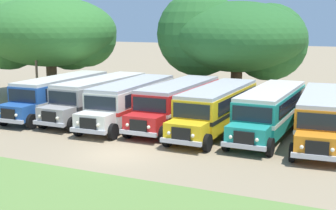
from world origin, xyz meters
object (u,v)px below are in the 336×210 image
at_px(parked_bus_slot_2, 132,100).
at_px(secondary_tree, 50,33).
at_px(parked_bus_slot_3, 178,101).
at_px(parked_bus_slot_5, 271,109).
at_px(parked_bus_slot_4, 217,107).
at_px(parked_bus_slot_0, 61,93).
at_px(parked_bus_slot_1, 100,95).
at_px(utility_pole, 36,64).
at_px(parked_bus_slot_6, 323,115).
at_px(broad_shade_tree, 235,37).

distance_m(parked_bus_slot_2, secondary_tree, 15.11).
xyz_separation_m(parked_bus_slot_3, secondary_tree, (-15.82, 6.35, 4.24)).
bearing_deg(parked_bus_slot_5, parked_bus_slot_4, -79.29).
relative_size(parked_bus_slot_5, secondary_tree, 0.81).
distance_m(parked_bus_slot_0, parked_bus_slot_4, 12.54).
bearing_deg(parked_bus_slot_2, parked_bus_slot_3, 101.31).
bearing_deg(parked_bus_slot_4, parked_bus_slot_5, 100.35).
distance_m(parked_bus_slot_1, secondary_tree, 12.36).
bearing_deg(parked_bus_slot_5, parked_bus_slot_1, -89.06).
height_order(secondary_tree, utility_pole, secondary_tree).
bearing_deg(parked_bus_slot_5, parked_bus_slot_2, -85.48).
xyz_separation_m(parked_bus_slot_0, parked_bus_slot_6, (19.04, 0.02, 0.00)).
bearing_deg(parked_bus_slot_0, utility_pole, -122.68).
bearing_deg(utility_pole, parked_bus_slot_5, -6.36).
xyz_separation_m(parked_bus_slot_5, broad_shade_tree, (-5.63, 10.71, 4.00)).
distance_m(parked_bus_slot_0, utility_pole, 5.58).
height_order(parked_bus_slot_6, broad_shade_tree, broad_shade_tree).
bearing_deg(parked_bus_slot_0, parked_bus_slot_5, 89.59).
bearing_deg(broad_shade_tree, parked_bus_slot_2, -109.31).
height_order(parked_bus_slot_5, utility_pole, utility_pole).
relative_size(parked_bus_slot_0, parked_bus_slot_6, 0.99).
bearing_deg(parked_bus_slot_6, parked_bus_slot_4, -92.80).
xyz_separation_m(parked_bus_slot_2, parked_bus_slot_5, (9.60, 0.61, 0.00)).
distance_m(parked_bus_slot_0, secondary_tree, 10.33).
xyz_separation_m(parked_bus_slot_3, parked_bus_slot_4, (3.06, -0.76, 0.00)).
relative_size(parked_bus_slot_0, parked_bus_slot_4, 1.00).
relative_size(parked_bus_slot_0, secondary_tree, 0.81).
distance_m(parked_bus_slot_0, broad_shade_tree, 15.64).
bearing_deg(parked_bus_slot_0, parked_bus_slot_1, 95.33).
bearing_deg(utility_pole, parked_bus_slot_4, -9.48).
height_order(parked_bus_slot_3, broad_shade_tree, broad_shade_tree).
distance_m(broad_shade_tree, secondary_tree, 17.10).
bearing_deg(utility_pole, parked_bus_slot_1, -16.39).
distance_m(parked_bus_slot_6, utility_pole, 23.79).
bearing_deg(parked_bus_slot_3, parked_bus_slot_1, -88.13).
bearing_deg(parked_bus_slot_3, parked_bus_slot_5, 88.36).
bearing_deg(parked_bus_slot_1, parked_bus_slot_0, -82.05).
xyz_separation_m(parked_bus_slot_0, secondary_tree, (-6.35, 6.96, 4.24)).
xyz_separation_m(broad_shade_tree, secondary_tree, (-16.58, -4.17, 0.24)).
relative_size(parked_bus_slot_3, secondary_tree, 0.81).
distance_m(parked_bus_slot_2, utility_pole, 11.32).
relative_size(parked_bus_slot_6, broad_shade_tree, 0.86).
relative_size(parked_bus_slot_2, parked_bus_slot_4, 1.00).
xyz_separation_m(parked_bus_slot_0, utility_pole, (-4.53, 2.70, 1.82)).
bearing_deg(parked_bus_slot_1, utility_pole, -105.70).
height_order(parked_bus_slot_3, secondary_tree, secondary_tree).
bearing_deg(secondary_tree, parked_bus_slot_1, -34.36).
height_order(parked_bus_slot_3, parked_bus_slot_6, same).
distance_m(parked_bus_slot_5, broad_shade_tree, 12.74).
height_order(parked_bus_slot_2, parked_bus_slot_3, same).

